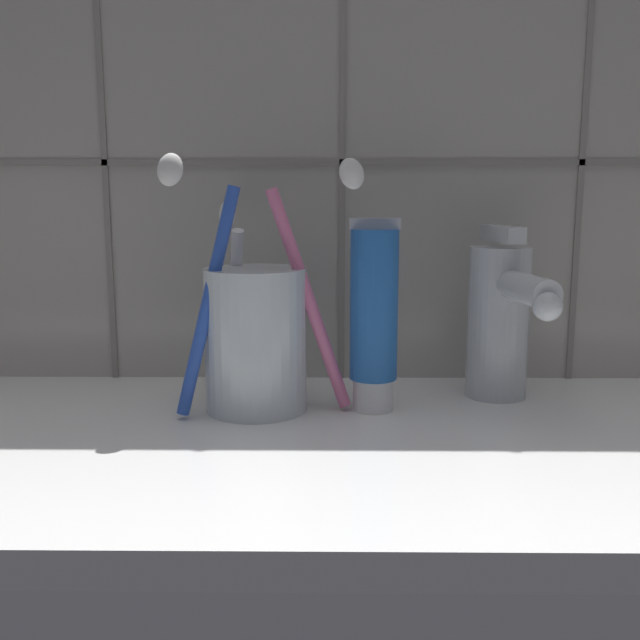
{
  "coord_description": "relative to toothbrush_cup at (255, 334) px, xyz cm",
  "views": [
    {
      "loc": [
        0.76,
        -44.91,
        17.61
      ],
      "look_at": [
        0.26,
        2.32,
        9.31
      ],
      "focal_mm": 40.0,
      "sensor_mm": 36.0,
      "label": 1
    }
  ],
  "objects": [
    {
      "name": "toothbrush_cup",
      "position": [
        0.0,
        0.0,
        0.0
      ],
      "size": [
        14.52,
        11.47,
        18.54
      ],
      "color": "silver",
      "rests_on": "sink_counter"
    },
    {
      "name": "sink_counter",
      "position": [
        4.49,
        -5.86,
        -6.63
      ],
      "size": [
        78.49,
        31.15,
        2.0
      ],
      "primitive_type": "cube",
      "color": "white",
      "rests_on": "ground"
    },
    {
      "name": "tile_wall_backsplash",
      "position": [
        4.5,
        9.96,
        19.03
      ],
      "size": [
        88.49,
        1.72,
        53.31
      ],
      "color": "#B7B2A8",
      "rests_on": "ground"
    },
    {
      "name": "sink_faucet",
      "position": [
        18.59,
        3.02,
        0.91
      ],
      "size": [
        4.69,
        12.41,
        13.32
      ],
      "rotation": [
        0.0,
        0.0,
        -1.43
      ],
      "color": "silver",
      "rests_on": "sink_counter"
    },
    {
      "name": "toothpaste_tube",
      "position": [
        8.6,
        -0.05,
        1.31
      ],
      "size": [
        3.63,
        3.46,
        14.02
      ],
      "color": "white",
      "rests_on": "sink_counter"
    }
  ]
}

